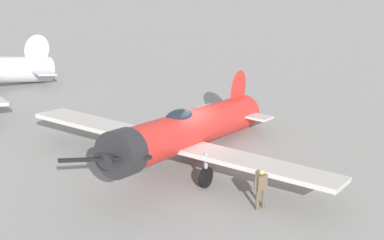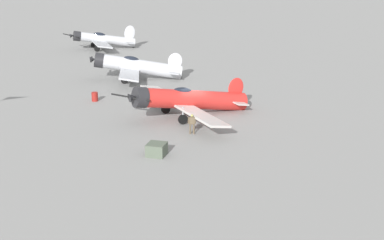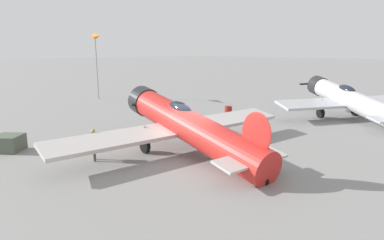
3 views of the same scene
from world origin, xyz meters
The scene contains 7 objects.
ground_plane centered at (0.00, 0.00, 0.00)m, with size 400.00×400.00×0.00m, color gray.
airplane_foreground centered at (-0.52, 0.06, 1.45)m, with size 11.66×13.69×3.20m.
airplane_mid_apron centered at (2.17, 14.39, 1.50)m, with size 9.48×10.43×3.05m.
airplane_far_line centered at (7.08, 33.45, 1.40)m, with size 9.44×10.99×3.23m.
ground_crew_mechanic centered at (-2.68, -3.88, 0.94)m, with size 0.53×0.40×1.55m.
equipment_crate centered at (-7.17, -6.33, 0.42)m, with size 1.78×1.78×0.84m.
fuel_drum centered at (-4.95, 8.87, 0.41)m, with size 0.61×0.61×0.83m.
Camera 2 is at (-24.54, -36.98, 13.45)m, focal length 51.84 mm.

